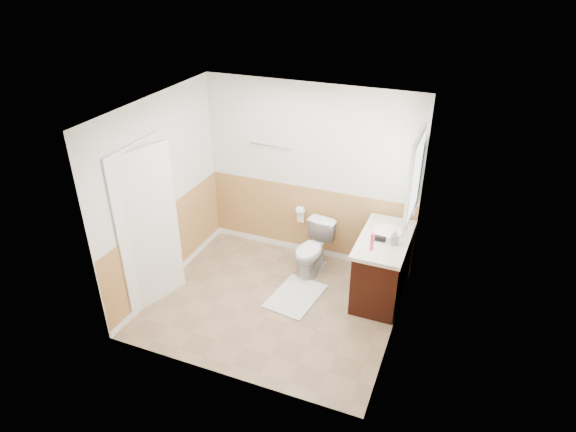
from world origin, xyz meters
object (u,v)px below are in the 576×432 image
at_px(vanity_cabinet, 382,268).
at_px(lotion_bottle, 372,242).
at_px(soap_dispenser, 395,237).
at_px(bath_mat, 296,296).
at_px(toilet, 312,249).

relative_size(vanity_cabinet, lotion_bottle, 5.00).
relative_size(vanity_cabinet, soap_dispenser, 5.89).
distance_m(bath_mat, soap_dispenser, 1.50).
xyz_separation_m(lotion_bottle, soap_dispenser, (0.22, 0.22, -0.02)).
height_order(toilet, soap_dispenser, soap_dispenser).
xyz_separation_m(toilet, lotion_bottle, (0.89, -0.49, 0.61)).
height_order(bath_mat, lotion_bottle, lotion_bottle).
distance_m(lotion_bottle, soap_dispenser, 0.31).
relative_size(bath_mat, lotion_bottle, 3.64).
bearing_deg(soap_dispenser, toilet, 166.80).
relative_size(toilet, vanity_cabinet, 0.64).
bearing_deg(lotion_bottle, bath_mat, -170.77).
distance_m(toilet, soap_dispenser, 1.29).
bearing_deg(bath_mat, toilet, 90.00).
xyz_separation_m(vanity_cabinet, soap_dispenser, (0.12, -0.10, 0.54)).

